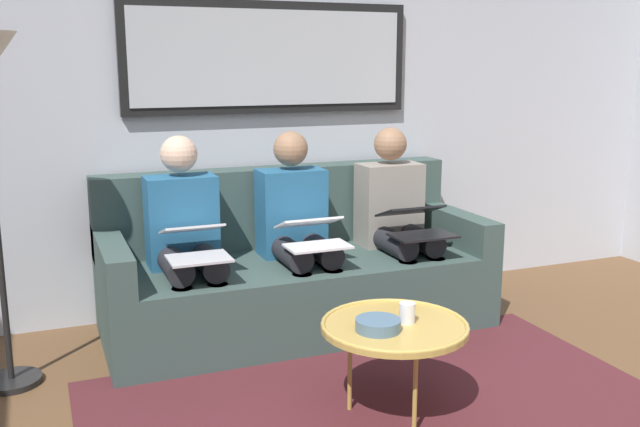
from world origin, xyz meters
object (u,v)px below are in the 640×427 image
Objects in this scene: person_left at (397,217)px; person_right at (186,236)px; laptop_silver at (195,242)px; couch at (294,273)px; bowl at (378,325)px; framed_mirror at (270,58)px; laptop_black at (416,221)px; laptop_white at (313,233)px; cup at (407,313)px; coffee_table at (394,327)px; person_middle at (297,226)px.

person_left and person_right have the same top height.
couch is at bearing -154.62° from laptop_silver.
laptop_silver is (0.57, -0.95, 0.19)m from bowl.
framed_mirror reaches higher than bowl.
laptop_white is at bearing 0.68° from laptop_black.
laptop_black is 0.33× the size of person_right.
person_left is 1.00× the size of person_right.
framed_mirror is 5.29× the size of laptop_white.
cup is at bearing 128.23° from laptop_silver.
couch is 3.43× the size of coffee_table.
person_right reaches higher than laptop_black.
cup is 1.18m from laptop_silver.
laptop_white reaches higher than coffee_table.
framed_mirror reaches higher than coffee_table.
person_middle and person_right have the same top height.
person_right reaches higher than couch.
person_middle reaches higher than laptop_white.
framed_mirror is at bearing -90.00° from laptop_white.
person_middle is at bearing -20.17° from laptop_black.
couch is 1.23× the size of framed_mirror.
couch is at bearing -90.00° from person_middle.
couch is at bearing -90.00° from laptop_white.
laptop_white is at bearing 159.23° from person_right.
framed_mirror is 4.79× the size of laptop_black.
cup is 0.08× the size of person_middle.
person_middle is 0.68m from laptop_silver.
laptop_black is (-0.56, -0.92, 0.17)m from cup.
couch reaches higher than coffee_table.
coffee_table is 1.17m from person_middle.
person_left is 0.64m from person_middle.
cup is at bearing 93.89° from couch.
couch is 11.42× the size of bowl.
cup is 0.93m from laptop_white.
person_middle is 2.98× the size of laptop_silver.
person_left is (-0.56, -1.15, 0.15)m from cup.
couch reaches higher than cup.
coffee_table is at bearing 126.05° from laptop_silver.
coffee_table is at bearing -4.06° from cup.
person_right is at bearing 35.52° from framed_mirror.
person_middle is (0.03, -1.15, 0.20)m from coffee_table.
laptop_black reaches higher than cup.
framed_mirror reaches higher than person_left.
laptop_silver is (0.64, 0.69, -0.92)m from framed_mirror.
laptop_black is at bearing 179.99° from laptop_silver.
laptop_black is (-0.64, 0.69, -0.92)m from framed_mirror.
framed_mirror is 1.97m from coffee_table.
laptop_black is (-0.64, 0.30, 0.32)m from couch.
bowl is 1.21m from laptop_black.
person_middle is (0.08, -1.15, 0.15)m from cup.
person_middle is at bearing 90.00° from framed_mirror.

